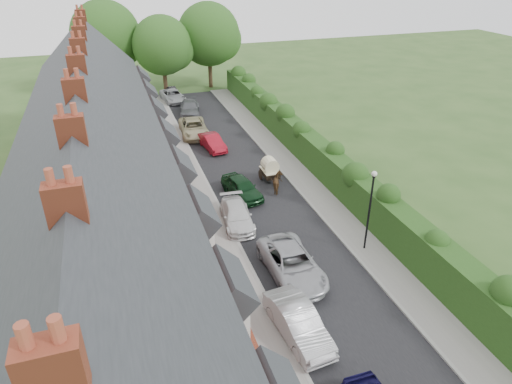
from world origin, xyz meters
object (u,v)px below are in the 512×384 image
car_silver_a (298,323)px  horse_cart (270,168)px  lamppost (371,201)px  car_green (242,187)px  car_silver_b (292,264)px  car_black (172,93)px  car_beige (194,128)px  car_grey (190,108)px  car_white (237,216)px  car_red (212,142)px  horse (278,183)px

car_silver_a → horse_cart: size_ratio=1.68×
lamppost → car_green: (-5.00, 8.60, -2.59)m
car_silver_a → car_silver_b: car_silver_b is taller
car_silver_b → car_black: bearing=90.8°
car_silver_b → car_green: car_silver_b is taller
car_green → car_beige: (-0.88, 13.09, 0.03)m
lamppost → car_beige: bearing=105.2°
car_silver_b → car_black: size_ratio=1.41×
car_green → car_grey: 19.33m
car_green → lamppost: bearing=-72.0°
car_grey → horse_cart: (2.76, -17.71, 0.41)m
car_white → car_beige: 16.61m
car_silver_a → car_red: car_silver_a is taller
lamppost → car_silver_a: bearing=-141.9°
car_green → horse: 2.70m
horse → car_white: bearing=56.4°
car_silver_b → car_green: 9.46m
car_silver_b → car_white: size_ratio=1.22×
car_grey → car_black: 6.72m
car_white → lamppost: bearing=-32.9°
car_beige → car_silver_a: bearing=-87.4°
car_silver_a → car_grey: (1.34, 32.95, -0.04)m
car_white → car_grey: car_grey is taller
car_beige → car_white: bearing=-88.1°
car_red → car_beige: (-0.88, 3.89, 0.09)m
car_silver_a → car_grey: bearing=82.0°
horse_cart → car_silver_b: bearing=-103.7°
car_green → horse_cart: 3.17m
car_beige → horse_cart: horse_cart is taller
car_black → horse: bearing=-78.4°
car_beige → car_black: (0.00, 12.91, -0.08)m
lamppost → car_grey: 28.50m
car_green → horse_cart: (2.69, 1.61, 0.41)m
car_red → car_beige: car_beige is taller
car_white → car_red: 12.79m
car_green → car_black: size_ratio=1.08×
horse_cart → car_grey: bearing=98.8°
car_white → car_silver_a: bearing=-84.4°
car_grey → car_white: bearing=-82.9°
lamppost → car_red: 18.68m
car_red → horse_cart: size_ratio=1.46×
car_silver_a → horse: 14.07m
car_red → car_black: bearing=84.6°
car_silver_b → car_red: car_silver_b is taller
car_white → horse: size_ratio=2.69×
horse_cart → car_white: bearing=-128.6°
car_silver_b → car_grey: 28.79m
car_white → horse_cart: bearing=57.0°
car_white → car_grey: bearing=92.2°
car_beige → horse: car_beige is taller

